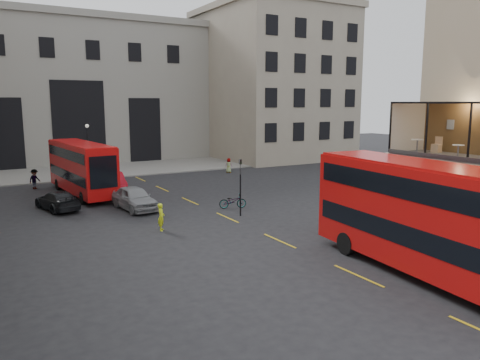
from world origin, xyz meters
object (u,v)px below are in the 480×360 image
car_c (57,201)px  pedestrian_d (229,165)px  traffic_light_near (240,180)px  car_a (135,198)px  bus_far (81,166)px  cyclist (161,217)px  pedestrian_c (106,160)px  pedestrian_b (35,179)px  bicycle (233,201)px  cafe_chair_d (437,148)px  cafe_table_far (417,144)px  cafe_table_mid (458,149)px  street_lamp_b (88,153)px  bus_near (431,215)px  car_b (114,182)px

car_c → pedestrian_d: bearing=-165.8°
traffic_light_near → car_a: traffic_light_near is taller
bus_far → cyclist: 13.66m
pedestrian_c → pedestrian_b: bearing=13.4°
bicycle → cafe_chair_d: bearing=-126.0°
cyclist → cafe_table_far: size_ratio=1.96×
pedestrian_d → cafe_table_far: bearing=132.1°
cafe_table_mid → bus_far: bearing=120.6°
street_lamp_b → pedestrian_c: street_lamp_b is taller
bus_near → pedestrian_c: size_ratio=7.07×
traffic_light_near → bus_far: (-7.57, 12.70, -0.03)m
pedestrian_d → car_a: bearing=87.2°
pedestrian_b → cafe_chair_d: bearing=-91.8°
traffic_light_near → cafe_table_far: cafe_table_far is taller
bicycle → pedestrian_d: size_ratio=1.23×
bicycle → cafe_table_far: size_ratio=2.32×
bicycle → pedestrian_c: bearing=24.9°
pedestrian_b → street_lamp_b: bearing=1.2°
pedestrian_b → car_c: bearing=-125.4°
pedestrian_c → car_a: bearing=44.7°
car_a → cyclist: car_a is taller
pedestrian_b → bicycle: bearing=-91.0°
cafe_table_far → cafe_chair_d: size_ratio=0.92×
pedestrian_c → bus_far: bearing=33.1°
car_b → pedestrian_c: bearing=83.9°
car_a → car_b: car_a is taller
bus_far → cafe_chair_d: 26.55m
bus_near → pedestrian_d: bearing=77.1°
bus_near → cafe_table_mid: 6.03m
car_a → car_c: size_ratio=1.04×
car_b → car_c: 7.56m
pedestrian_b → pedestrian_d: (19.22, -0.03, -0.08)m
street_lamp_b → cafe_chair_d: bearing=-66.5°
cyclist → cafe_table_mid: cafe_table_mid is taller
traffic_light_near → bicycle: bearing=73.3°
bicycle → cafe_table_far: 13.16m
cafe_table_far → pedestrian_c: bearing=103.1°
traffic_light_near → bus_far: 14.78m
street_lamp_b → pedestrian_c: size_ratio=3.02×
traffic_light_near → bus_near: bus_near is taller
car_a → pedestrian_d: size_ratio=3.07×
bicycle → pedestrian_b: 18.90m
bus_far → cafe_chair_d: bearing=-53.3°
bus_near → cafe_chair_d: 8.68m
car_c → street_lamp_b: bearing=-122.9°
car_a → cafe_table_far: (12.00, -13.93, 4.33)m
street_lamp_b → bus_far: bearing=-105.4°
traffic_light_near → cafe_table_mid: bearing=-59.6°
bus_far → car_c: 5.70m
bus_far → bicycle: bearing=-51.5°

